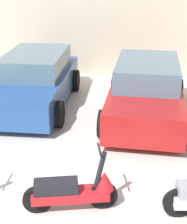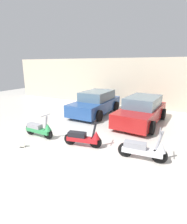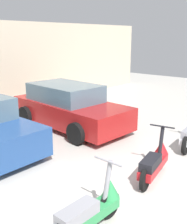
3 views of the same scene
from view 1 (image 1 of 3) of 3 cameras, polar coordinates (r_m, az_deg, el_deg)
The scene contains 4 objects.
wall_back at distance 11.03m, azimuth -1.07°, elevation 14.36°, with size 19.60×0.12×3.24m, color beige.
scooter_front_right at distance 5.11m, azimuth -3.16°, elevation -12.84°, with size 1.38×0.57×0.97m.
car_rear_left at distance 8.88m, azimuth -9.66°, elevation 5.17°, with size 1.92×3.89×1.31m.
car_rear_center at distance 8.14m, azimuth 8.73°, elevation 3.49°, with size 2.08×3.95×1.30m.
Camera 1 is at (1.20, -3.37, 3.37)m, focal length 55.00 mm.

